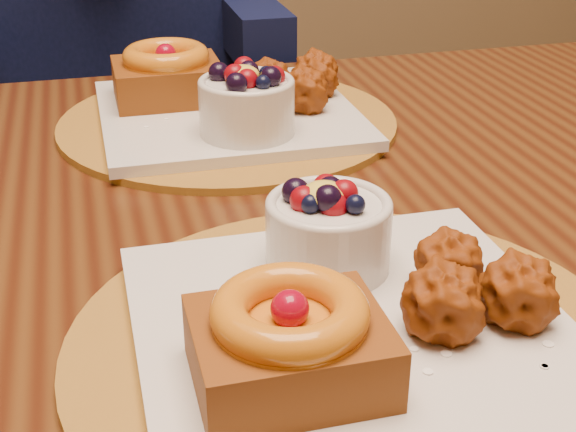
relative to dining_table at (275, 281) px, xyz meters
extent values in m
cube|color=#351509|center=(0.00, 0.00, 0.06)|extent=(1.60, 0.90, 0.04)
cylinder|color=brown|center=(0.00, -0.22, 0.08)|extent=(0.38, 0.38, 0.01)
cube|color=silver|center=(0.00, -0.22, 0.09)|extent=(0.28, 0.28, 0.01)
cube|color=#4F1F07|center=(-0.06, -0.27, 0.12)|extent=(0.11, 0.09, 0.04)
torus|color=#B1620A|center=(-0.06, -0.27, 0.14)|extent=(0.09, 0.09, 0.02)
sphere|color=maroon|center=(-0.06, -0.27, 0.15)|extent=(0.02, 0.02, 0.02)
sphere|color=#833909|center=(0.08, -0.19, 0.12)|extent=(0.04, 0.04, 0.04)
sphere|color=#833909|center=(0.05, -0.24, 0.12)|extent=(0.04, 0.04, 0.04)
sphere|color=#833909|center=(0.10, -0.24, 0.12)|extent=(0.04, 0.04, 0.04)
cylinder|color=silver|center=(0.01, -0.14, 0.12)|extent=(0.09, 0.09, 0.05)
torus|color=silver|center=(0.01, -0.14, 0.15)|extent=(0.09, 0.09, 0.01)
ellipsoid|color=yellow|center=(0.00, -0.14, 0.16)|extent=(0.03, 0.03, 0.02)
cylinder|color=brown|center=(0.00, 0.22, 0.08)|extent=(0.38, 0.38, 0.01)
cube|color=silver|center=(0.00, 0.22, 0.09)|extent=(0.28, 0.28, 0.01)
cube|color=#4F1F07|center=(-0.06, 0.27, 0.12)|extent=(0.12, 0.10, 0.04)
torus|color=#B1620A|center=(-0.06, 0.27, 0.15)|extent=(0.10, 0.10, 0.02)
sphere|color=maroon|center=(-0.06, 0.27, 0.15)|extent=(0.02, 0.02, 0.02)
sphere|color=#833909|center=(0.08, 0.19, 0.12)|extent=(0.05, 0.05, 0.05)
sphere|color=#833909|center=(0.05, 0.25, 0.12)|extent=(0.05, 0.05, 0.05)
sphere|color=#833909|center=(0.11, 0.25, 0.12)|extent=(0.05, 0.05, 0.05)
cylinder|color=silver|center=(0.01, 0.14, 0.12)|extent=(0.10, 0.10, 0.05)
torus|color=silver|center=(0.01, 0.14, 0.15)|extent=(0.10, 0.10, 0.01)
ellipsoid|color=yellow|center=(0.00, 0.14, 0.16)|extent=(0.03, 0.03, 0.02)
cube|color=black|center=(-0.04, 0.71, -0.28)|extent=(0.51, 0.51, 0.04)
cylinder|color=black|center=(-0.13, 0.49, -0.49)|extent=(0.03, 0.03, 0.38)
cylinder|color=black|center=(0.18, 0.62, -0.49)|extent=(0.03, 0.03, 0.38)
cylinder|color=black|center=(-0.26, 0.80, -0.49)|extent=(0.03, 0.03, 0.38)
cylinder|color=black|center=(0.05, 0.93, -0.49)|extent=(0.03, 0.03, 0.38)
cube|color=black|center=(-0.11, 0.87, -0.07)|extent=(0.37, 0.17, 0.41)
cube|color=black|center=(-0.11, 0.74, 0.12)|extent=(0.42, 0.22, 0.60)
cube|color=black|center=(0.11, 0.62, 0.10)|extent=(0.08, 0.30, 0.08)
camera|label=1|loc=(-0.15, -0.63, 0.39)|focal=50.00mm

